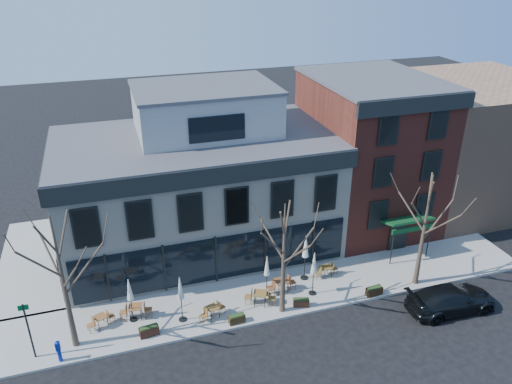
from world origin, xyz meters
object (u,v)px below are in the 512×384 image
object	(u,v)px
call_box	(59,350)
parked_sedan	(451,299)
cafe_set_0	(101,320)
umbrella_0	(130,292)

from	to	relation	value
call_box	parked_sedan	bearing A→B (deg)	-6.44
cafe_set_0	umbrella_0	distance (m)	2.34
parked_sedan	umbrella_0	distance (m)	18.52
parked_sedan	cafe_set_0	world-z (taller)	parked_sedan
parked_sedan	call_box	xyz separation A→B (m)	(-21.76, 2.46, 0.08)
parked_sedan	call_box	world-z (taller)	parked_sedan
call_box	cafe_set_0	size ratio (longest dim) A/B	0.83
parked_sedan	umbrella_0	bearing A→B (deg)	77.63
cafe_set_0	umbrella_0	bearing A→B (deg)	0.03
call_box	cafe_set_0	world-z (taller)	call_box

